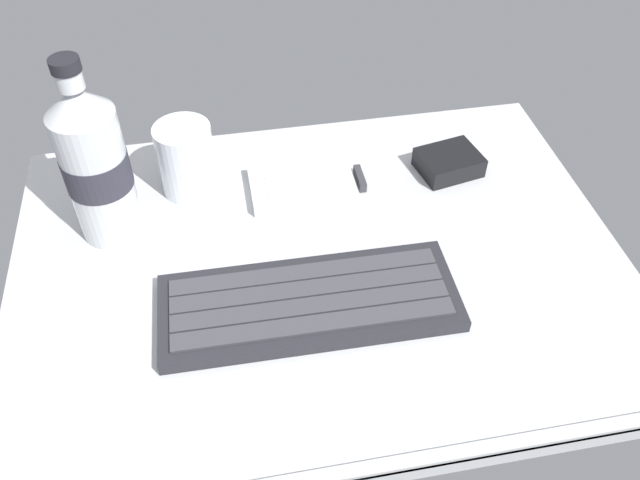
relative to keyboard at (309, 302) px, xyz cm
name	(u,v)px	position (x,y,z in cm)	size (l,w,h in cm)	color
ground_plane	(320,268)	(2.17, 5.85, -1.79)	(64.00, 48.00, 2.80)	#B7BABC
keyboard	(309,302)	(0.00, 0.00, 0.00)	(29.14, 11.37, 1.70)	#232328
handheld_device	(308,184)	(2.83, 17.58, -0.08)	(12.82, 7.64, 1.50)	silver
juice_cup	(187,162)	(-10.56, 20.24, 3.10)	(6.40, 6.40, 8.50)	silver
water_bottle	(95,164)	(-19.19, 14.87, 8.20)	(6.73, 6.73, 20.80)	silver
charger_block	(449,162)	(20.03, 17.94, 0.39)	(7.00, 5.60, 2.40)	black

